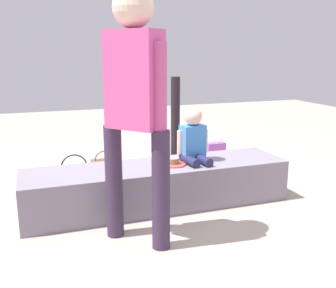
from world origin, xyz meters
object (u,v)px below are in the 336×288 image
object	(u,v)px
cake_plate	(173,162)
water_bottle_near_gift	(194,163)
child_seated	(193,138)
handbag_brown_canvas	(105,170)
cake_box_white	(139,160)
adult_standing	(135,96)
gift_bag	(215,156)
handbag_black_leather	(75,179)

from	to	relation	value
cake_plate	water_bottle_near_gift	distance (m)	1.05
child_seated	handbag_brown_canvas	world-z (taller)	child_seated
cake_plate	cake_box_white	xyz separation A→B (m)	(0.05, 1.30, -0.33)
child_seated	adult_standing	xyz separation A→B (m)	(-0.67, -0.59, 0.45)
cake_plate	child_seated	bearing A→B (deg)	11.79
cake_box_white	cake_plate	bearing A→B (deg)	-92.06
cake_box_white	gift_bag	bearing A→B (deg)	-30.38
child_seated	handbag_black_leather	size ratio (longest dim) A/B	1.28
gift_bag	cake_box_white	bearing A→B (deg)	149.62
cake_plate	handbag_brown_canvas	world-z (taller)	cake_plate
water_bottle_near_gift	gift_bag	bearing A→B (deg)	1.06
water_bottle_near_gift	handbag_brown_canvas	bearing A→B (deg)	-179.06
adult_standing	gift_bag	distance (m)	2.10
handbag_black_leather	cake_plate	bearing A→B (deg)	-37.04
gift_bag	handbag_brown_canvas	distance (m)	1.28
cake_plate	handbag_black_leather	distance (m)	1.01
adult_standing	water_bottle_near_gift	xyz separation A→B (m)	(1.03, 1.39, -0.94)
water_bottle_near_gift	child_seated	bearing A→B (deg)	-113.98
cake_box_white	child_seated	bearing A→B (deg)	-83.00
child_seated	water_bottle_near_gift	xyz separation A→B (m)	(0.36, 0.80, -0.49)
adult_standing	cake_box_white	xyz separation A→B (m)	(0.52, 1.85, -0.97)
adult_standing	cake_box_white	world-z (taller)	adult_standing
child_seated	gift_bag	world-z (taller)	child_seated
water_bottle_near_gift	cake_box_white	size ratio (longest dim) A/B	0.63
handbag_brown_canvas	handbag_black_leather	bearing A→B (deg)	-144.07
gift_bag	water_bottle_near_gift	bearing A→B (deg)	-178.94
handbag_black_leather	adult_standing	bearing A→B (deg)	-74.72
child_seated	cake_box_white	bearing A→B (deg)	97.00
cake_box_white	handbag_brown_canvas	size ratio (longest dim) A/B	0.98
water_bottle_near_gift	handbag_brown_canvas	size ratio (longest dim) A/B	0.62
adult_standing	handbag_brown_canvas	xyz separation A→B (m)	(0.02, 1.37, -0.91)
gift_bag	handbag_brown_canvas	world-z (taller)	gift_bag
cake_plate	handbag_black_leather	bearing A→B (deg)	142.96
child_seated	cake_plate	xyz separation A→B (m)	(-0.20, -0.04, -0.19)
cake_plate	gift_bag	world-z (taller)	cake_plate
child_seated	water_bottle_near_gift	bearing A→B (deg)	66.02
water_bottle_near_gift	handbag_black_leather	size ratio (longest dim) A/B	0.54
water_bottle_near_gift	cake_plate	bearing A→B (deg)	-123.52
child_seated	gift_bag	bearing A→B (deg)	52.14
child_seated	water_bottle_near_gift	world-z (taller)	child_seated
adult_standing	handbag_black_leather	world-z (taller)	adult_standing
gift_bag	water_bottle_near_gift	world-z (taller)	gift_bag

